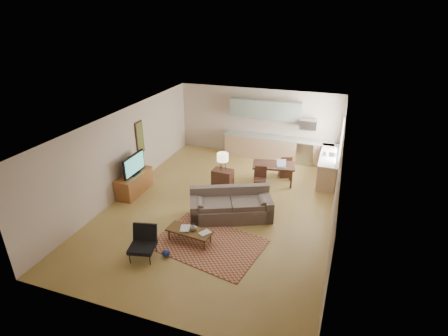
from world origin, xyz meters
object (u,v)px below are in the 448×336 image
at_px(armchair, 142,244).
at_px(tv_credenza, 135,183).
at_px(console_table, 223,180).
at_px(dining_table, 273,174).
at_px(sofa, 231,205).
at_px(coffee_table, 190,236).

distance_m(armchair, tv_credenza, 3.44).
xyz_separation_m(console_table, dining_table, (1.45, 1.08, -0.02)).
relative_size(sofa, console_table, 3.21).
height_order(armchair, dining_table, armchair).
bearing_deg(coffee_table, tv_credenza, 152.24).
bearing_deg(console_table, sofa, -59.27).
bearing_deg(armchair, console_table, 67.28).
relative_size(sofa, armchair, 3.09).
height_order(sofa, dining_table, sofa).
distance_m(sofa, coffee_table, 1.60).
xyz_separation_m(coffee_table, dining_table, (1.34, 3.99, 0.17)).
height_order(sofa, tv_credenza, sofa).
xyz_separation_m(coffee_table, armchair, (-0.80, -0.94, 0.21)).
bearing_deg(coffee_table, console_table, 98.20).
height_order(coffee_table, tv_credenza, tv_credenza).
height_order(tv_credenza, console_table, console_table).
distance_m(coffee_table, dining_table, 4.21).
distance_m(coffee_table, tv_credenza, 3.36).
bearing_deg(sofa, tv_credenza, 149.04).
relative_size(sofa, tv_credenza, 1.66).
bearing_deg(armchair, dining_table, 53.97).
relative_size(sofa, dining_table, 1.73).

